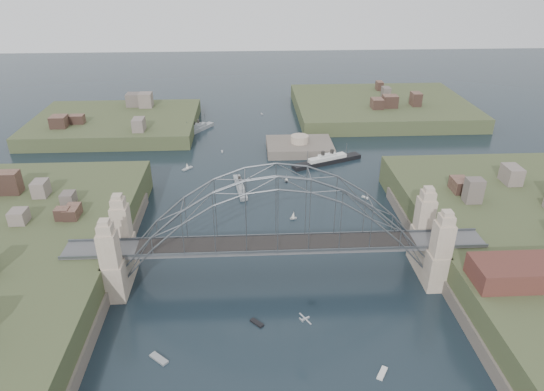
{
  "coord_description": "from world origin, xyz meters",
  "views": [
    {
      "loc": [
        -5.18,
        -80.97,
        61.0
      ],
      "look_at": [
        0.0,
        18.0,
        10.0
      ],
      "focal_mm": 31.73,
      "sensor_mm": 36.0,
      "label": 1
    }
  ],
  "objects_px": {
    "naval_cruiser_near": "(240,187)",
    "naval_cruiser_far": "(197,130)",
    "fort_island": "(299,152)",
    "ocean_liner": "(327,161)",
    "wharf_shed": "(529,272)",
    "bridge": "(277,227)"
  },
  "relations": [
    {
      "from": "naval_cruiser_near",
      "to": "naval_cruiser_far",
      "type": "distance_m",
      "value": 51.64
    },
    {
      "from": "bridge",
      "to": "naval_cruiser_far",
      "type": "relative_size",
      "value": 5.3
    },
    {
      "from": "bridge",
      "to": "naval_cruiser_far",
      "type": "xyz_separation_m",
      "value": [
        -24.38,
        90.93,
        -11.4
      ]
    },
    {
      "from": "naval_cruiser_near",
      "to": "naval_cruiser_far",
      "type": "xyz_separation_m",
      "value": [
        -16.53,
        48.92,
        0.2
      ]
    },
    {
      "from": "wharf_shed",
      "to": "naval_cruiser_far",
      "type": "relative_size",
      "value": 1.26
    },
    {
      "from": "fort_island",
      "to": "wharf_shed",
      "type": "distance_m",
      "value": 90.48
    },
    {
      "from": "naval_cruiser_far",
      "to": "ocean_liner",
      "type": "xyz_separation_m",
      "value": [
        44.09,
        -31.91,
        -0.01
      ]
    },
    {
      "from": "bridge",
      "to": "naval_cruiser_near",
      "type": "distance_m",
      "value": 44.29
    },
    {
      "from": "fort_island",
      "to": "naval_cruiser_near",
      "type": "distance_m",
      "value": 34.33
    },
    {
      "from": "wharf_shed",
      "to": "ocean_liner",
      "type": "xyz_separation_m",
      "value": [
        -24.29,
        73.02,
        -9.09
      ]
    },
    {
      "from": "bridge",
      "to": "fort_island",
      "type": "xyz_separation_m",
      "value": [
        12.0,
        70.0,
        -12.66
      ]
    },
    {
      "from": "fort_island",
      "to": "ocean_liner",
      "type": "xyz_separation_m",
      "value": [
        7.71,
        -10.98,
        1.26
      ]
    },
    {
      "from": "fort_island",
      "to": "wharf_shed",
      "type": "bearing_deg",
      "value": -69.15
    },
    {
      "from": "naval_cruiser_near",
      "to": "naval_cruiser_far",
      "type": "bearing_deg",
      "value": 108.68
    },
    {
      "from": "fort_island",
      "to": "naval_cruiser_near",
      "type": "xyz_separation_m",
      "value": [
        -19.85,
        -27.99,
        1.06
      ]
    },
    {
      "from": "wharf_shed",
      "to": "naval_cruiser_far",
      "type": "distance_m",
      "value": 125.57
    },
    {
      "from": "fort_island",
      "to": "naval_cruiser_far",
      "type": "bearing_deg",
      "value": 150.09
    },
    {
      "from": "bridge",
      "to": "wharf_shed",
      "type": "relative_size",
      "value": 4.2
    },
    {
      "from": "fort_island",
      "to": "ocean_liner",
      "type": "height_order",
      "value": "ocean_liner"
    },
    {
      "from": "naval_cruiser_far",
      "to": "ocean_liner",
      "type": "relative_size",
      "value": 0.68
    },
    {
      "from": "naval_cruiser_near",
      "to": "naval_cruiser_far",
      "type": "height_order",
      "value": "naval_cruiser_far"
    },
    {
      "from": "bridge",
      "to": "ocean_liner",
      "type": "distance_m",
      "value": 63.26
    }
  ]
}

